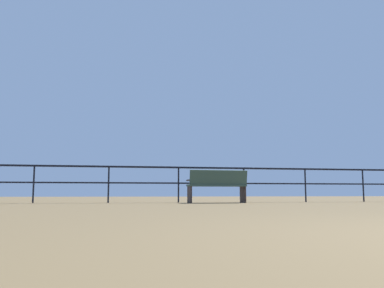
% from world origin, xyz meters
% --- Properties ---
extents(pier_railing, '(24.90, 0.05, 1.00)m').
position_xyz_m(pier_railing, '(0.00, 9.83, 0.74)').
color(pier_railing, black).
rests_on(pier_railing, ground_plane).
extents(bench_near_left, '(1.59, 0.63, 0.86)m').
position_xyz_m(bench_near_left, '(-0.02, 9.14, 0.50)').
color(bench_near_left, '#32493D').
rests_on(bench_near_left, ground_plane).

